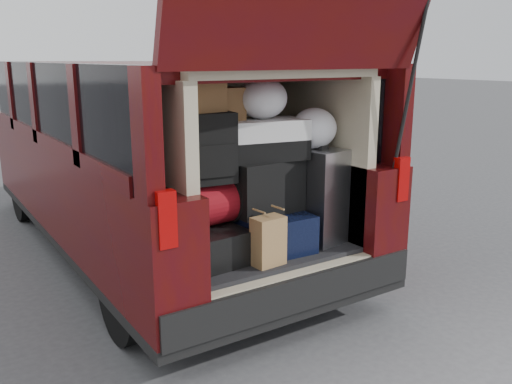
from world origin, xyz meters
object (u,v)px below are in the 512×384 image
silver_roller (313,194)px  twotone_duffel (261,140)px  navy_hardshell (266,229)px  kraft_bag (268,241)px  backpack (209,148)px  red_duffel (207,203)px  black_hardshell (205,243)px  black_soft_case (264,186)px

silver_roller → twotone_duffel: (-0.40, 0.07, 0.41)m
navy_hardshell → twotone_duffel: 0.62m
kraft_bag → backpack: (-0.25, 0.28, 0.57)m
silver_roller → kraft_bag: silver_roller is taller
silver_roller → backpack: bearing=167.6°
navy_hardshell → kraft_bag: kraft_bag is taller
silver_roller → red_duffel: size_ratio=1.49×
black_hardshell → backpack: (0.04, -0.02, 0.62)m
red_duffel → black_hardshell: bearing=-154.2°
black_hardshell → twotone_duffel: size_ratio=0.93×
kraft_bag → twotone_duffel: bearing=59.4°
black_hardshell → red_duffel: (0.04, 0.02, 0.25)m
red_duffel → black_soft_case: size_ratio=0.89×
black_hardshell → red_duffel: red_duffel is taller
silver_roller → red_duffel: 0.80m
black_hardshell → black_soft_case: (0.45, -0.01, 0.32)m
kraft_bag → black_soft_case: black_soft_case is taller
silver_roller → twotone_duffel: size_ratio=1.11×
navy_hardshell → black_soft_case: bearing=130.3°
silver_roller → twotone_duffel: bearing=160.7°
silver_roller → backpack: backpack is taller
backpack → navy_hardshell: bearing=6.5°
kraft_bag → red_duffel: size_ratio=0.71×
navy_hardshell → silver_roller: (0.38, -0.04, 0.20)m
red_duffel → navy_hardshell: bearing=-11.1°
black_hardshell → twotone_duffel: (0.44, 0.01, 0.63)m
navy_hardshell → kraft_bag: bearing=-118.7°
twotone_duffel → backpack: bearing=-166.9°
black_hardshell → backpack: 0.62m
black_soft_case → backpack: size_ratio=1.13×
kraft_bag → backpack: backpack is taller
red_duffel → silver_roller: bearing=-10.8°
navy_hardshell → silver_roller: 0.43m
black_hardshell → silver_roller: silver_roller is taller
black_soft_case → backpack: backpack is taller
red_duffel → twotone_duffel: bearing=-7.2°
backpack → kraft_bag: bearing=-41.3°
silver_roller → black_hardshell: bearing=166.1°
navy_hardshell → twotone_duffel: twotone_duffel is taller
navy_hardshell → twotone_duffel: (-0.02, 0.03, 0.62)m
black_soft_case → navy_hardshell: bearing=-56.1°
navy_hardshell → red_duffel: bearing=176.4°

